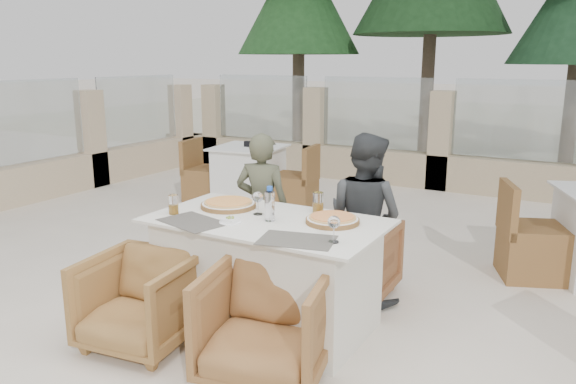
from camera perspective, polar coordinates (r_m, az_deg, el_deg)
The scene contains 23 objects.
ground at distance 4.18m, azimuth -2.58°, elevation -12.62°, with size 80.00×80.00×0.00m, color beige.
sand_patch at distance 17.39m, azimuth 22.81°, elevation 6.30°, with size 30.00×16.00×0.01m, color beige.
perimeter_wall_far at distance 8.29m, azimuth 15.30°, elevation 5.74°, with size 10.00×0.34×1.60m, color tan, non-canonical shape.
perimeter_wall_left at distance 8.08m, azimuth -24.69°, elevation 4.81°, with size 0.34×7.00×1.60m, color beige, non-canonical shape.
pine_far_left at distance 11.61m, azimuth 1.10°, elevation 17.89°, with size 2.42×2.42×5.50m, color #214E22.
dining_table at distance 3.94m, azimuth -2.17°, elevation -8.19°, with size 1.60×0.90×0.77m, color silver, non-canonical shape.
placemat_near_left at distance 3.80m, azimuth -9.64°, elevation -3.00°, with size 0.45×0.30×0.00m, color #57524A.
placemat_near_right at distance 3.38m, azimuth 0.90°, elevation -4.90°, with size 0.45×0.30×0.00m, color #5A564D.
pizza_left at distance 4.14m, azimuth -6.08°, elevation -1.20°, with size 0.40×0.40×0.05m, color orange.
pizza_right at distance 3.74m, azimuth 4.54°, elevation -2.82°, with size 0.36×0.36×0.05m, color #E0511E.
water_bottle at distance 3.76m, azimuth -1.87°, elevation -1.18°, with size 0.07×0.07×0.24m, color #A2C3D5.
wine_glass_centre at distance 3.91m, azimuth -3.09°, elevation -1.00°, with size 0.08×0.08×0.18m, color white, non-canonical shape.
wine_glass_corner at distance 3.33m, azimuth 4.68°, elevation -3.62°, with size 0.08×0.08×0.18m, color white, non-canonical shape.
beer_glass_left at distance 4.01m, azimuth -11.56°, elevation -1.26°, with size 0.07×0.07×0.14m, color orange.
beer_glass_right at distance 3.95m, azimuth 3.07°, elevation -1.12°, with size 0.08×0.08×0.15m, color #C6811C.
olive_dish at distance 3.75m, azimuth -5.88°, elevation -2.82°, with size 0.11×0.11×0.04m, color white, non-canonical shape.
armchair_far_left at distance 4.98m, azimuth -2.10°, elevation -4.94°, with size 0.57×0.59×0.54m, color olive.
armchair_far_right at distance 4.47m, azimuth 6.52°, elevation -6.73°, with size 0.64×0.66×0.60m, color brown.
armchair_near_left at distance 3.82m, azimuth -14.87°, elevation -10.66°, with size 0.65×0.67×0.61m, color olive.
armchair_near_right at distance 3.36m, azimuth -2.21°, elevation -13.15°, with size 0.71×0.73×0.66m, color olive.
diner_left at distance 4.67m, azimuth -2.62°, elevation -1.61°, with size 0.46×0.30×1.25m, color #51533C.
diner_right at distance 4.32m, azimuth 7.80°, elevation -2.62°, with size 0.63×0.49×1.30m, color #393C3E.
bg_table_a at distance 7.08m, azimuth -3.98°, elevation 1.54°, with size 1.64×0.82×0.77m, color white, non-canonical shape.
Camera 1 is at (2.01, -3.18, 1.83)m, focal length 35.00 mm.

